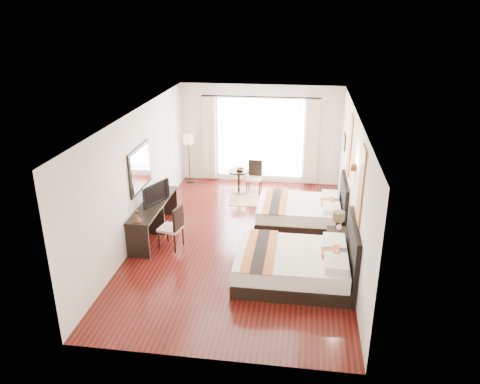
# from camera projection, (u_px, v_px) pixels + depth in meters

# --- Properties ---
(floor) EXTENTS (4.50, 7.50, 0.01)m
(floor) POSITION_uv_depth(u_px,v_px,m) (242.00, 240.00, 10.27)
(floor) COLOR #320C09
(floor) RESTS_ON ground
(ceiling) EXTENTS (4.50, 7.50, 0.02)m
(ceiling) POSITION_uv_depth(u_px,v_px,m) (243.00, 114.00, 9.23)
(ceiling) COLOR white
(ceiling) RESTS_ON wall_headboard
(wall_headboard) EXTENTS (0.01, 7.50, 2.80)m
(wall_headboard) POSITION_uv_depth(u_px,v_px,m) (352.00, 186.00, 9.45)
(wall_headboard) COLOR silver
(wall_headboard) RESTS_ON floor
(wall_desk) EXTENTS (0.01, 7.50, 2.80)m
(wall_desk) POSITION_uv_depth(u_px,v_px,m) (139.00, 175.00, 10.03)
(wall_desk) COLOR silver
(wall_desk) RESTS_ON floor
(wall_window) EXTENTS (4.50, 0.01, 2.80)m
(wall_window) POSITION_uv_depth(u_px,v_px,m) (260.00, 135.00, 13.19)
(wall_window) COLOR silver
(wall_window) RESTS_ON floor
(wall_entry) EXTENTS (4.50, 0.01, 2.80)m
(wall_entry) POSITION_uv_depth(u_px,v_px,m) (205.00, 276.00, 6.30)
(wall_entry) COLOR silver
(wall_entry) RESTS_ON floor
(window_glass) EXTENTS (2.40, 0.02, 2.20)m
(window_glass) POSITION_uv_depth(u_px,v_px,m) (260.00, 138.00, 13.21)
(window_glass) COLOR white
(window_glass) RESTS_ON wall_window
(sheer_curtain) EXTENTS (2.30, 0.02, 2.10)m
(sheer_curtain) POSITION_uv_depth(u_px,v_px,m) (260.00, 139.00, 13.15)
(sheer_curtain) COLOR white
(sheer_curtain) RESTS_ON wall_window
(drape_left) EXTENTS (0.35, 0.14, 2.35)m
(drape_left) POSITION_uv_depth(u_px,v_px,m) (209.00, 138.00, 13.31)
(drape_left) COLOR beige
(drape_left) RESTS_ON floor
(drape_right) EXTENTS (0.35, 0.14, 2.35)m
(drape_right) POSITION_uv_depth(u_px,v_px,m) (312.00, 142.00, 12.94)
(drape_right) COLOR beige
(drape_right) RESTS_ON floor
(art_panel_near) EXTENTS (0.03, 0.50, 1.35)m
(art_panel_near) POSITION_uv_depth(u_px,v_px,m) (361.00, 185.00, 7.94)
(art_panel_near) COLOR maroon
(art_panel_near) RESTS_ON wall_headboard
(art_panel_far) EXTENTS (0.03, 0.50, 1.35)m
(art_panel_far) POSITION_uv_depth(u_px,v_px,m) (350.00, 145.00, 10.22)
(art_panel_far) COLOR maroon
(art_panel_far) RESTS_ON wall_headboard
(wall_sconce) EXTENTS (0.10, 0.14, 0.14)m
(wall_sconce) POSITION_uv_depth(u_px,v_px,m) (353.00, 167.00, 8.96)
(wall_sconce) COLOR #442918
(wall_sconce) RESTS_ON wall_headboard
(mirror_frame) EXTENTS (0.04, 1.25, 0.95)m
(mirror_frame) POSITION_uv_depth(u_px,v_px,m) (140.00, 168.00, 9.99)
(mirror_frame) COLOR black
(mirror_frame) RESTS_ON wall_desk
(mirror_glass) EXTENTS (0.01, 1.12, 0.82)m
(mirror_glass) POSITION_uv_depth(u_px,v_px,m) (141.00, 169.00, 9.99)
(mirror_glass) COLOR white
(mirror_glass) RESTS_ON mirror_frame
(bed_near) EXTENTS (2.16, 1.69, 1.22)m
(bed_near) POSITION_uv_depth(u_px,v_px,m) (297.00, 265.00, 8.68)
(bed_near) COLOR black
(bed_near) RESTS_ON floor
(bed_far) EXTENTS (2.02, 1.57, 1.14)m
(bed_far) POSITION_uv_depth(u_px,v_px,m) (303.00, 212.00, 10.96)
(bed_far) COLOR black
(bed_far) RESTS_ON floor
(nightstand) EXTENTS (0.43, 0.54, 0.51)m
(nightstand) POSITION_uv_depth(u_px,v_px,m) (337.00, 243.00, 9.60)
(nightstand) COLOR black
(nightstand) RESTS_ON floor
(table_lamp) EXTENTS (0.25, 0.25, 0.39)m
(table_lamp) POSITION_uv_depth(u_px,v_px,m) (339.00, 217.00, 9.54)
(table_lamp) COLOR black
(table_lamp) RESTS_ON nightstand
(vase) EXTENTS (0.12, 0.12, 0.12)m
(vase) POSITION_uv_depth(u_px,v_px,m) (339.00, 233.00, 9.34)
(vase) COLOR black
(vase) RESTS_ON nightstand
(console_desk) EXTENTS (0.50, 2.20, 0.76)m
(console_desk) POSITION_uv_depth(u_px,v_px,m) (154.00, 219.00, 10.40)
(console_desk) COLOR black
(console_desk) RESTS_ON floor
(television) EXTENTS (0.43, 0.80, 0.48)m
(television) POSITION_uv_depth(u_px,v_px,m) (153.00, 193.00, 10.19)
(television) COLOR black
(television) RESTS_ON console_desk
(bronze_figurine) EXTENTS (0.19, 0.19, 0.25)m
(bronze_figurine) POSITION_uv_depth(u_px,v_px,m) (137.00, 217.00, 9.29)
(bronze_figurine) COLOR #442918
(bronze_figurine) RESTS_ON console_desk
(desk_chair) EXTENTS (0.52, 0.52, 0.95)m
(desk_chair) POSITION_uv_depth(u_px,v_px,m) (172.00, 235.00, 9.87)
(desk_chair) COLOR beige
(desk_chair) RESTS_ON floor
(floor_lamp) EXTENTS (0.28, 0.28, 1.41)m
(floor_lamp) POSITION_uv_depth(u_px,v_px,m) (189.00, 143.00, 13.20)
(floor_lamp) COLOR black
(floor_lamp) RESTS_ON floor
(side_table) EXTENTS (0.56, 0.56, 0.65)m
(side_table) POSITION_uv_depth(u_px,v_px,m) (239.00, 182.00, 12.74)
(side_table) COLOR black
(side_table) RESTS_ON floor
(fruit_bowl) EXTENTS (0.24, 0.24, 0.06)m
(fruit_bowl) POSITION_uv_depth(u_px,v_px,m) (240.00, 170.00, 12.59)
(fruit_bowl) COLOR #4B2A1A
(fruit_bowl) RESTS_ON side_table
(window_chair) EXTENTS (0.43, 0.43, 0.88)m
(window_chair) POSITION_uv_depth(u_px,v_px,m) (254.00, 183.00, 12.79)
(window_chair) COLOR beige
(window_chair) RESTS_ON floor
(jute_rug) EXTENTS (1.31, 0.92, 0.01)m
(jute_rug) POSITION_uv_depth(u_px,v_px,m) (253.00, 200.00, 12.36)
(jute_rug) COLOR tan
(jute_rug) RESTS_ON floor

